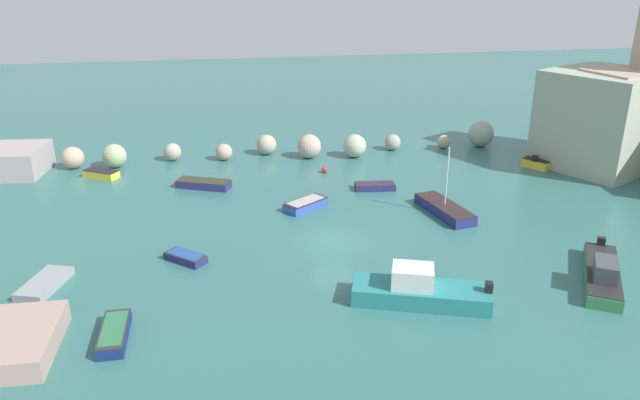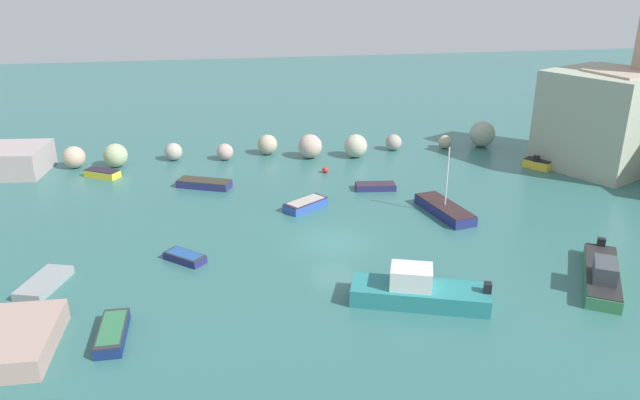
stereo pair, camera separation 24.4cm
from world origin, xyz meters
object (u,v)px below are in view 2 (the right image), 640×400
moored_boat_1 (204,184)px  moored_boat_5 (185,257)px  moored_boat_4 (375,186)px  moored_boat_6 (44,283)px  moored_boat_2 (418,291)px  moored_boat_0 (445,209)px  moored_boat_9 (306,204)px  moored_boat_8 (549,157)px  moored_boat_10 (102,173)px  channel_buoy (325,170)px  moored_boat_7 (112,332)px  moored_boat_3 (602,274)px

moored_boat_1 → moored_boat_5: bearing=-71.3°
moored_boat_1 → moored_boat_4: (12.81, -2.76, -0.06)m
moored_boat_5 → moored_boat_6: bearing=55.8°
moored_boat_1 → moored_boat_2: (10.60, -19.16, 0.37)m
moored_boat_0 → moored_boat_6: bearing=92.2°
moored_boat_0 → moored_boat_6: (-24.52, -5.80, -0.14)m
moored_boat_9 → moored_boat_8: bearing=161.1°
moored_boat_6 → moored_boat_10: moored_boat_10 is taller
moored_boat_1 → moored_boat_8: size_ratio=0.81×
channel_buoy → moored_boat_2: (0.82, -20.96, 0.41)m
moored_boat_4 → moored_boat_9: 6.49m
moored_boat_2 → moored_boat_1: bearing=-41.6°
moored_boat_7 → moored_boat_8: (33.32, 20.68, 0.23)m
moored_boat_5 → moored_boat_10: 17.69m
moored_boat_7 → moored_boat_10: bearing=9.7°
moored_boat_3 → moored_boat_7: (-25.05, -0.73, -0.23)m
moored_boat_2 → channel_buoy: bearing=-68.3°
channel_buoy → moored_boat_3: moored_boat_3 is taller
moored_boat_8 → moored_boat_6: bearing=167.3°
moored_boat_8 → moored_boat_10: bearing=140.9°
moored_boat_1 → moored_boat_4: 13.10m
moored_boat_3 → moored_boat_9: size_ratio=1.95×
moored_boat_9 → channel_buoy: bearing=-146.0°
moored_boat_5 → moored_boat_3: bearing=-154.6°
moored_boat_2 → moored_boat_3: bearing=-159.6°
moored_boat_1 → moored_boat_6: bearing=-96.8°
moored_boat_6 → moored_boat_9: size_ratio=1.09×
moored_boat_1 → moored_boat_2: size_ratio=0.60×
moored_boat_1 → moored_boat_3: bearing=-18.5°
moored_boat_1 → moored_boat_0: bearing=-3.5°
moored_boat_5 → moored_boat_9: size_ratio=0.75×
moored_boat_1 → moored_boat_2: moored_boat_2 is taller
moored_boat_1 → moored_boat_4: size_ratio=1.37×
moored_boat_6 → moored_boat_8: bearing=130.3°
channel_buoy → moored_boat_10: moored_boat_10 is taller
moored_boat_0 → moored_boat_4: moored_boat_0 is taller
moored_boat_6 → moored_boat_5: bearing=122.0°
moored_boat_2 → moored_boat_9: (-3.60, 13.51, -0.35)m
moored_boat_8 → moored_boat_0: bearing=-179.1°
moored_boat_0 → channel_buoy: bearing=21.1°
moored_boat_0 → moored_boat_7: size_ratio=1.65×
moored_boat_1 → moored_boat_6: (-8.34, -14.14, -0.07)m
channel_buoy → moored_boat_9: moored_boat_9 is taller
channel_buoy → moored_boat_9: size_ratio=0.15×
moored_boat_5 → moored_boat_6: (-7.25, -1.76, -0.03)m
moored_boat_7 → moored_boat_8: moored_boat_8 is taller
moored_boat_4 → moored_boat_7: 23.95m
moored_boat_9 → moored_boat_10: moored_boat_9 is taller
channel_buoy → moored_boat_0: bearing=-57.7°
channel_buoy → moored_boat_4: 5.48m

